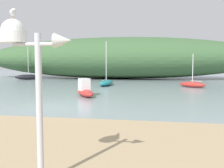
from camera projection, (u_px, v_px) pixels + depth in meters
ground_plane at (55, 107)px, 14.37m from camera, size 120.00×120.00×0.00m
distant_hill at (118, 58)px, 40.34m from camera, size 44.93×11.50×6.45m
mast_structure at (25, 50)px, 4.68m from camera, size 1.35×0.48×3.08m
seagull_on_radar at (13, 12)px, 4.67m from camera, size 0.16×0.29×0.21m
sailboat_far_right at (192, 84)px, 25.72m from camera, size 2.82×2.38×3.38m
motorboat_off_point at (85, 90)px, 18.85m from camera, size 2.24×2.84×1.31m
sailboat_by_sandbar at (106, 83)px, 27.65m from camera, size 1.43×3.85×4.74m
sailboat_centre_water at (29, 77)px, 37.68m from camera, size 3.89×2.91×4.74m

